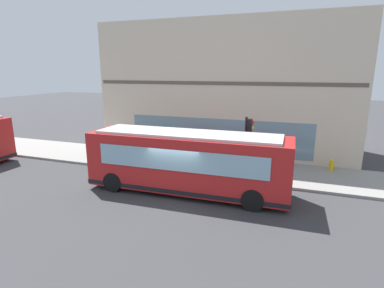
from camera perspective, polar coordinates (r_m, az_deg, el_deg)
name	(u,v)px	position (r m, az deg, el deg)	size (l,w,h in m)	color
ground	(179,196)	(15.14, -2.52, -9.68)	(120.00, 120.00, 0.00)	#38383A
sidewalk_curb	(207,166)	(19.35, 2.79, -4.19)	(4.38, 40.00, 0.15)	gray
building_corner	(228,88)	(23.66, 6.74, 10.40)	(6.41, 18.22, 9.43)	beige
city_bus_nearside	(187,162)	(15.09, -0.92, -3.46)	(2.76, 10.09, 3.07)	red
traffic_light_near_corner	(248,136)	(16.50, 10.53, 1.42)	(0.32, 0.49, 3.46)	black
fire_hydrant	(331,165)	(19.96, 24.77, -3.60)	(0.35, 0.35, 0.74)	yellow
pedestrian_by_light_pole	(156,142)	(21.71, -6.83, 0.42)	(0.32, 0.32, 1.61)	#8C3F8C
pedestrian_walking_along_curb	(138,146)	(20.57, -10.07, -0.36)	(0.32, 0.32, 1.65)	black
pedestrian_near_hydrant	(110,144)	(21.01, -15.27, -0.08)	(0.32, 0.32, 1.79)	silver
pedestrian_near_building_entrance	(187,144)	(20.88, -0.87, -0.01)	(0.32, 0.32, 1.61)	black
newspaper_vending_box	(205,153)	(20.41, 2.45, -1.69)	(0.44, 0.42, 0.90)	#263F99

